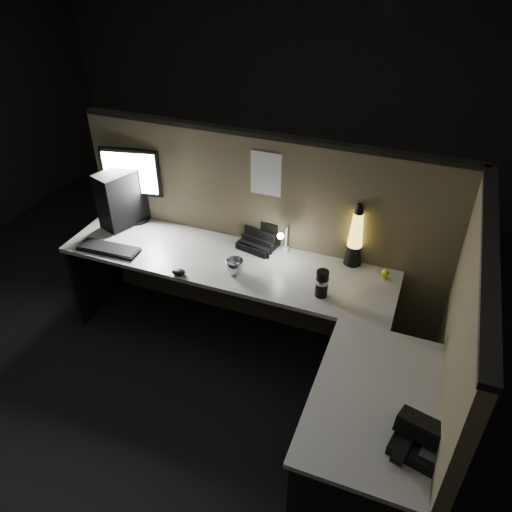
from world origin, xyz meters
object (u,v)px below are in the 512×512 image
(desk_phone, at_px, (422,439))
(keyboard, at_px, (109,249))
(lava_lamp, at_px, (355,239))
(pc_tower, at_px, (125,196))
(monitor, at_px, (132,178))

(desk_phone, bearing_deg, keyboard, 173.08)
(lava_lamp, xyz_separation_m, desk_phone, (0.58, -1.28, -0.13))
(lava_lamp, bearing_deg, desk_phone, -65.67)
(desk_phone, bearing_deg, pc_tower, 165.54)
(monitor, relative_size, lava_lamp, 1.27)
(pc_tower, distance_m, desk_phone, 2.58)
(pc_tower, xyz_separation_m, lava_lamp, (1.70, 0.07, -0.02))
(monitor, relative_size, desk_phone, 1.99)
(monitor, bearing_deg, lava_lamp, -11.46)
(keyboard, bearing_deg, lava_lamp, 12.74)
(monitor, distance_m, lava_lamp, 1.66)
(pc_tower, bearing_deg, monitor, 69.44)
(monitor, height_order, keyboard, monitor)
(pc_tower, relative_size, monitor, 0.74)
(keyboard, distance_m, lava_lamp, 1.69)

